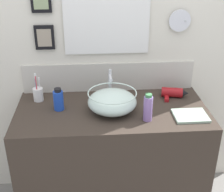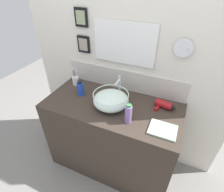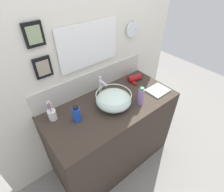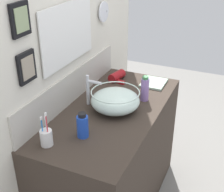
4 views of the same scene
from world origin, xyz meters
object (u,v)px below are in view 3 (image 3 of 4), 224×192
faucet (101,86)px  hand_towel (158,91)px  hair_drier (136,78)px  lotion_bottle (141,96)px  glass_bowl_sink (114,100)px  toothbrush_cup (52,115)px  spray_bottle (77,114)px

faucet → hand_towel: faucet is taller
hair_drier → lotion_bottle: bearing=-128.9°
glass_bowl_sink → toothbrush_cup: (-0.51, 0.19, -0.02)m
spray_bottle → lotion_bottle: lotion_bottle is taller
hair_drier → hand_towel: size_ratio=0.94×
faucet → hair_drier: (0.46, -0.02, -0.09)m
spray_bottle → hand_towel: bearing=-10.9°
glass_bowl_sink → hand_towel: bearing=-13.0°
faucet → hand_towel: 0.59m
glass_bowl_sink → hair_drier: size_ratio=1.61×
spray_bottle → lotion_bottle: (0.57, -0.18, 0.02)m
spray_bottle → lotion_bottle: bearing=-17.8°
glass_bowl_sink → lotion_bottle: 0.25m
hair_drier → spray_bottle: 0.82m
hair_drier → spray_bottle: (-0.81, -0.12, 0.04)m
faucet → spray_bottle: bearing=-158.7°
hair_drier → hand_towel: (0.04, -0.29, -0.03)m
spray_bottle → lotion_bottle: size_ratio=0.85×
hair_drier → toothbrush_cup: bearing=178.8°
spray_bottle → hand_towel: size_ratio=0.73×
glass_bowl_sink → spray_bottle: size_ratio=2.09×
toothbrush_cup → hand_towel: 1.05m
spray_bottle → faucet: bearing=21.3°
faucet → toothbrush_cup: size_ratio=1.02×
toothbrush_cup → spray_bottle: 0.21m
hair_drier → toothbrush_cup: toothbrush_cup is taller
faucet → lotion_bottle: bearing=-56.6°
spray_bottle → hand_towel: (0.85, -0.16, -0.06)m
glass_bowl_sink → spray_bottle: bearing=171.9°
hair_drier → faucet: bearing=178.0°
spray_bottle → toothbrush_cup: bearing=137.0°
faucet → toothbrush_cup: 0.52m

